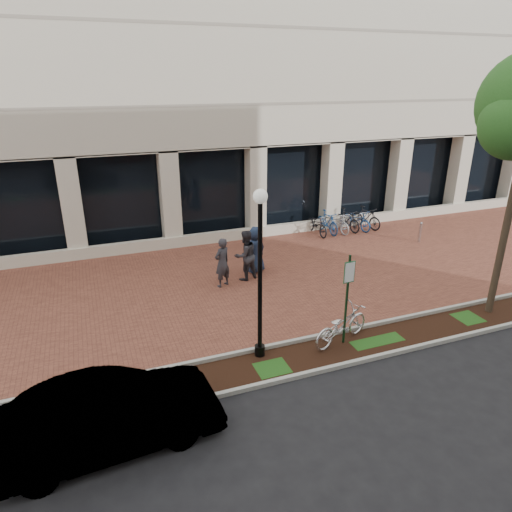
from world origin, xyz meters
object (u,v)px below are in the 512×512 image
object	(u,v)px
pedestrian_left	(222,263)
bike_rack_cluster	(342,221)
lamppost	(260,268)
pedestrian_mid	(245,255)
pedestrian_right	(256,250)
bollard	(420,232)
sedan_near_curb	(109,416)
locked_bicycle	(341,325)
parking_sign	(348,289)

from	to	relation	value
pedestrian_left	bike_rack_cluster	xyz separation A→B (m)	(7.30, 3.98, -0.40)
lamppost	pedestrian_mid	size ratio (longest dim) A/B	2.43
lamppost	pedestrian_right	bearing A→B (deg)	70.19
pedestrian_left	bollard	xyz separation A→B (m)	(9.81, 1.31, -0.43)
sedan_near_curb	locked_bicycle	bearing A→B (deg)	-78.81
parking_sign	pedestrian_left	xyz separation A→B (m)	(-2.12, 4.88, -0.78)
pedestrian_left	pedestrian_right	world-z (taller)	same
pedestrian_mid	bike_rack_cluster	bearing A→B (deg)	-166.44
pedestrian_right	sedan_near_curb	xyz separation A→B (m)	(-5.97, -7.34, -0.17)
locked_bicycle	bike_rack_cluster	size ratio (longest dim) A/B	0.57
bollard	sedan_near_curb	bearing A→B (deg)	-150.99
pedestrian_mid	pedestrian_right	size ratio (longest dim) A/B	1.04
parking_sign	sedan_near_curb	xyz separation A→B (m)	(-6.50, -1.69, -0.95)
parking_sign	locked_bicycle	world-z (taller)	parking_sign
pedestrian_right	bike_rack_cluster	xyz separation A→B (m)	(5.71, 3.20, -0.40)
bike_rack_cluster	bollard	bearing A→B (deg)	-53.74
lamppost	pedestrian_right	world-z (taller)	lamppost
lamppost	bollard	bearing A→B (deg)	30.16
sedan_near_curb	bike_rack_cluster	bearing A→B (deg)	-52.14
pedestrian_left	sedan_near_curb	xyz separation A→B (m)	(-4.38, -6.56, -0.17)
pedestrian_right	bollard	world-z (taller)	pedestrian_right
bollard	pedestrian_mid	bearing A→B (deg)	-173.45
parking_sign	pedestrian_right	bearing A→B (deg)	92.18
pedestrian_mid	sedan_near_curb	distance (m)	8.71
pedestrian_left	bollard	world-z (taller)	pedestrian_left
pedestrian_left	pedestrian_mid	distance (m)	1.02
pedestrian_mid	bollard	bearing A→B (deg)	169.81
pedestrian_left	pedestrian_mid	world-z (taller)	pedestrian_mid
locked_bicycle	bollard	size ratio (longest dim) A/B	2.15
bollard	bike_rack_cluster	xyz separation A→B (m)	(-2.51, 2.68, 0.03)
pedestrian_left	sedan_near_curb	distance (m)	7.89
bike_rack_cluster	sedan_near_curb	bearing A→B (deg)	-144.86
bollard	bike_rack_cluster	distance (m)	3.67
locked_bicycle	lamppost	bearing A→B (deg)	67.28
pedestrian_mid	locked_bicycle	bearing A→B (deg)	85.21
pedestrian_right	pedestrian_mid	bearing A→B (deg)	17.38
lamppost	sedan_near_curb	size ratio (longest dim) A/B	1.03
bollard	parking_sign	bearing A→B (deg)	-141.22
locked_bicycle	bollard	bearing A→B (deg)	-70.02
locked_bicycle	bollard	world-z (taller)	locked_bicycle
pedestrian_right	bollard	bearing A→B (deg)	162.25
parking_sign	locked_bicycle	size ratio (longest dim) A/B	1.31
locked_bicycle	bollard	xyz separation A→B (m)	(7.76, 6.10, -0.05)
locked_bicycle	bike_rack_cluster	xyz separation A→B (m)	(5.24, 8.77, -0.02)
parking_sign	pedestrian_left	bearing A→B (deg)	110.30
lamppost	locked_bicycle	xyz separation A→B (m)	(2.41, -0.19, -2.07)
locked_bicycle	pedestrian_left	xyz separation A→B (m)	(-2.06, 4.79, 0.38)
lamppost	sedan_near_curb	bearing A→B (deg)	-153.99
locked_bicycle	pedestrian_mid	xyz separation A→B (m)	(-1.08, 5.08, 0.41)
pedestrian_right	sedan_near_curb	world-z (taller)	pedestrian_right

